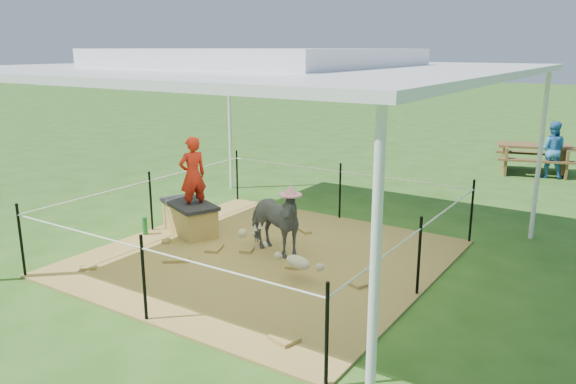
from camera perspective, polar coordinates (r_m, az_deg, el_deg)
The scene contains 13 objects.
ground at distance 8.04m, azimuth -2.34°, elevation -6.77°, with size 90.00×90.00×0.00m, color #2D5919.
hay_patch at distance 8.04m, azimuth -2.35°, elevation -6.67°, with size 4.60×4.60×0.03m, color brown.
canopy_tent at distance 7.50m, azimuth -2.56°, elevation 12.77°, with size 6.30×6.30×2.90m.
rope_fence at distance 7.83m, azimuth -2.39°, elevation -2.38°, with size 4.54×4.54×1.00m.
straw_bale at distance 9.10m, azimuth -9.93°, elevation -2.74°, with size 1.01×0.51×0.45m, color #AC843E.
dark_cloth at distance 9.03m, azimuth -10.00°, elevation -1.21°, with size 1.08×0.56×0.06m, color black.
woman at distance 8.82m, azimuth -9.69°, elevation 2.32°, with size 0.44×0.29×1.21m, color red.
green_bottle at distance 9.20m, azimuth -14.33°, elevation -3.34°, with size 0.08×0.08×0.28m, color #186C29.
pony at distance 7.98m, azimuth -1.60°, elevation -2.99°, with size 0.53×1.16×0.98m, color #4C4C51.
pink_hat at distance 7.83m, azimuth -1.63°, elevation 0.91°, with size 0.30×0.30×0.14m, color pink.
foal at distance 7.16m, azimuth 1.01°, elevation -6.89°, with size 0.99×0.55×0.55m, color #BDAB8A, non-canonical shape.
picnic_table_near at distance 14.57m, azimuth 23.68°, elevation 3.09°, with size 1.66×1.20×0.69m, color brown.
distant_person at distance 14.19m, azimuth 25.19°, elevation 3.91°, with size 0.63×0.49×1.30m, color #347CC3.
Camera 1 is at (4.35, -6.10, 2.91)m, focal length 35.00 mm.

